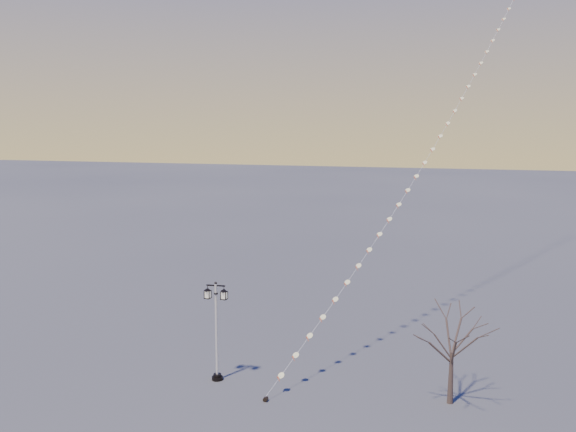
% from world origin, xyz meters
% --- Properties ---
extents(ground, '(300.00, 300.00, 0.00)m').
position_xyz_m(ground, '(0.00, 0.00, 0.00)').
color(ground, '#4B4C4C').
rests_on(ground, ground).
extents(street_lamp, '(1.15, 0.50, 4.54)m').
position_xyz_m(street_lamp, '(-2.56, 0.97, 2.51)').
color(street_lamp, black).
rests_on(street_lamp, ground).
extents(bare_tree, '(2.43, 2.43, 4.03)m').
position_xyz_m(bare_tree, '(7.57, 1.68, 2.80)').
color(bare_tree, '#43342A').
rests_on(bare_tree, ground).
extents(kite_train, '(13.13, 35.46, 27.47)m').
position_xyz_m(kite_train, '(6.51, 16.97, 13.63)').
color(kite_train, black).
rests_on(kite_train, ground).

